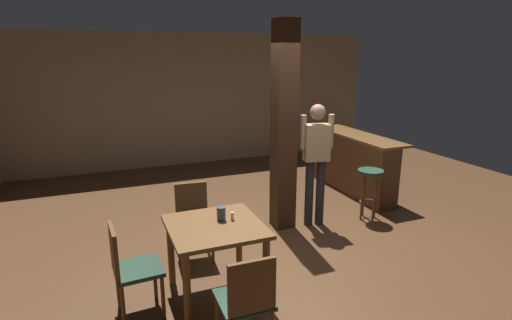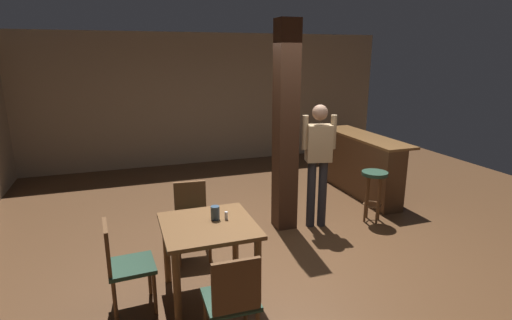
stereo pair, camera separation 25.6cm
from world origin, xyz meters
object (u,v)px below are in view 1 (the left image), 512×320
at_px(salt_shaker, 232,216).
at_px(napkin_cup, 221,214).
at_px(bar_counter, 352,163).
at_px(chair_west, 129,266).
at_px(standing_person, 316,157).
at_px(dining_table, 215,238).
at_px(chair_south, 247,299).
at_px(bar_stool_near, 370,182).
at_px(chair_north, 193,218).

bearing_deg(salt_shaker, napkin_cup, 158.41).
relative_size(salt_shaker, bar_counter, 0.04).
distance_m(napkin_cup, bar_counter, 3.69).
bearing_deg(chair_west, standing_person, 23.81).
distance_m(dining_table, bar_counter, 3.80).
distance_m(dining_table, napkin_cup, 0.24).
relative_size(napkin_cup, standing_person, 0.08).
relative_size(dining_table, chair_west, 1.00).
distance_m(chair_south, bar_stool_near, 3.27).
bearing_deg(dining_table, bar_counter, 34.75).
bearing_deg(bar_counter, dining_table, -145.25).
xyz_separation_m(chair_north, bar_stool_near, (2.66, 0.17, 0.06)).
relative_size(napkin_cup, bar_counter, 0.07).
xyz_separation_m(chair_north, chair_south, (0.01, -1.74, 0.00)).
bearing_deg(bar_counter, napkin_cup, -145.50).
height_order(chair_north, standing_person, standing_person).
height_order(chair_north, bar_counter, bar_counter).
height_order(chair_west, bar_stool_near, chair_west).
distance_m(chair_north, standing_person, 1.89).
height_order(dining_table, bar_stool_near, dining_table).
distance_m(chair_north, chair_south, 1.74).
xyz_separation_m(napkin_cup, bar_counter, (3.03, 2.08, -0.32)).
distance_m(chair_south, napkin_cup, 1.02).
height_order(napkin_cup, salt_shaker, napkin_cup).
bearing_deg(chair_south, bar_counter, 44.23).
xyz_separation_m(salt_shaker, bar_stool_near, (2.45, 0.99, -0.25)).
height_order(dining_table, chair_west, chair_west).
height_order(chair_south, napkin_cup, napkin_cup).
bearing_deg(salt_shaker, chair_north, 104.36).
distance_m(chair_north, salt_shaker, 0.90).
height_order(napkin_cup, bar_stool_near, napkin_cup).
bearing_deg(bar_stool_near, dining_table, -158.59).
height_order(chair_west, bar_counter, bar_counter).
bearing_deg(standing_person, salt_shaker, -145.19).
height_order(chair_west, napkin_cup, napkin_cup).
bearing_deg(chair_north, napkin_cup, -82.13).
height_order(dining_table, salt_shaker, salt_shaker).
height_order(chair_west, standing_person, standing_person).
xyz_separation_m(chair_south, bar_counter, (3.13, 3.04, 0.01)).
height_order(chair_north, chair_south, same).
xyz_separation_m(napkin_cup, bar_stool_near, (2.55, 0.95, -0.27)).
bearing_deg(salt_shaker, bar_counter, 35.94).
xyz_separation_m(dining_table, bar_counter, (3.12, 2.16, -0.11)).
xyz_separation_m(chair_north, napkin_cup, (0.11, -0.78, 0.33)).
distance_m(napkin_cup, bar_stool_near, 2.73).
bearing_deg(bar_counter, chair_west, -151.22).
bearing_deg(salt_shaker, chair_south, -102.22).
bearing_deg(standing_person, chair_north, -170.85).
bearing_deg(dining_table, napkin_cup, 42.53).
height_order(bar_counter, bar_stool_near, bar_counter).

